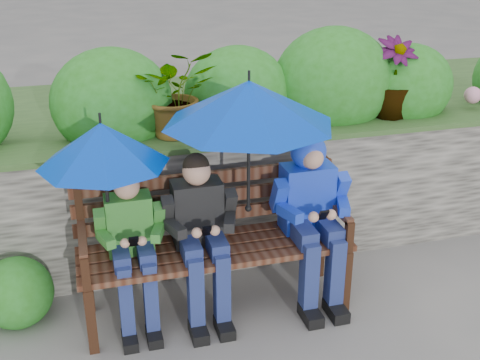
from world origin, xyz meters
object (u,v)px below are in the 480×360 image
object	(u,v)px
boy_left	(132,241)
park_bench	(213,234)
umbrella_right	(249,103)
boy_right	(312,206)
umbrella_left	(102,144)
boy_middle	(201,229)

from	to	relation	value
boy_left	park_bench	bearing A→B (deg)	8.03
umbrella_right	park_bench	bearing A→B (deg)	155.68
boy_left	umbrella_right	xyz separation A→B (m)	(0.76, -0.02, 0.85)
boy_right	umbrella_left	size ratio (longest dim) A/B	1.49
boy_left	boy_right	xyz separation A→B (m)	(1.21, 0.00, 0.09)
boy_right	umbrella_left	world-z (taller)	umbrella_left
boy_left	boy_middle	distance (m)	0.44
boy_left	boy_middle	bearing A→B (deg)	-0.86
park_bench	umbrella_left	xyz separation A→B (m)	(-0.67, -0.03, 0.72)
umbrella_left	umbrella_right	distance (m)	0.90
boy_left	boy_middle	xyz separation A→B (m)	(0.44, -0.01, 0.03)
park_bench	umbrella_right	bearing A→B (deg)	-24.32
boy_middle	umbrella_left	bearing A→B (deg)	174.97
boy_left	umbrella_right	size ratio (longest dim) A/B	0.99
boy_middle	umbrella_left	distance (m)	0.84
park_bench	boy_left	bearing A→B (deg)	-171.97
umbrella_right	boy_middle	bearing A→B (deg)	177.58
boy_middle	umbrella_right	bearing A→B (deg)	-2.42
umbrella_right	umbrella_left	bearing A→B (deg)	175.90
umbrella_left	umbrella_right	world-z (taller)	umbrella_right
park_bench	boy_middle	bearing A→B (deg)	-140.53
park_bench	boy_right	distance (m)	0.69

